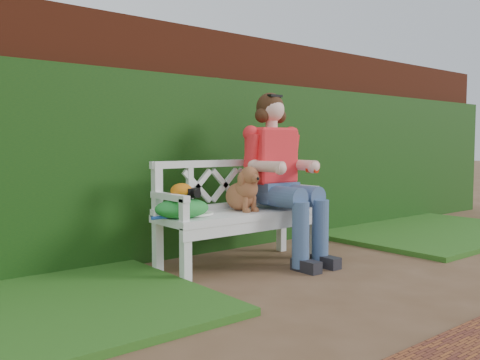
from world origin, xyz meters
TOP-DOWN VIEW (x-y plane):
  - ground at (0.00, 0.00)m, footprint 60.00×60.00m
  - brick_wall at (0.00, 1.90)m, footprint 10.00×0.30m
  - ivy_hedge at (0.00, 1.68)m, footprint 10.00×0.18m
  - grass_right at (2.40, 0.90)m, footprint 2.60×2.00m
  - garden_bench at (-0.37, 1.01)m, footprint 1.63×0.73m
  - seated_woman at (0.03, 0.99)m, footprint 0.80×0.98m
  - dog at (-0.35, 1.00)m, footprint 0.33×0.40m
  - tennis_racket at (-0.86, 1.00)m, footprint 0.62×0.36m
  - green_bag at (-0.98, 0.99)m, footprint 0.49×0.40m
  - camera_item at (-0.90, 0.97)m, footprint 0.12×0.09m
  - baseball_glove at (-0.98, 1.00)m, footprint 0.21×0.17m

SIDE VIEW (x-z plane):
  - ground at x=0.00m, z-range 0.00..0.00m
  - grass_right at x=2.40m, z-range 0.00..0.05m
  - garden_bench at x=-0.37m, z-range 0.00..0.48m
  - tennis_racket at x=-0.86m, z-range 0.48..0.51m
  - green_bag at x=-0.98m, z-range 0.48..0.63m
  - camera_item at x=-0.90m, z-range 0.63..0.71m
  - dog at x=-0.35m, z-range 0.48..0.88m
  - baseball_glove at x=-0.98m, z-range 0.63..0.75m
  - seated_woman at x=0.03m, z-range 0.00..1.57m
  - ivy_hedge at x=0.00m, z-range 0.00..1.70m
  - brick_wall at x=0.00m, z-range 0.00..2.20m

